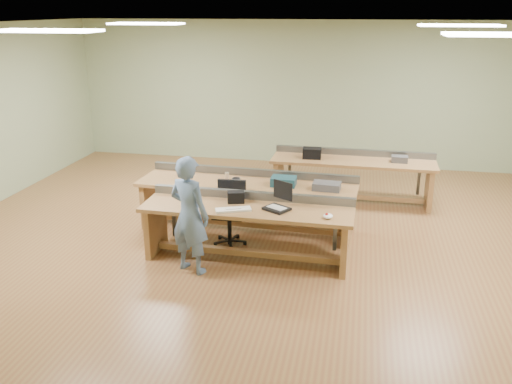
% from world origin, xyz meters
% --- Properties ---
extents(floor, '(10.00, 10.00, 0.00)m').
position_xyz_m(floor, '(0.00, 0.00, 0.00)').
color(floor, brown).
rests_on(floor, ground).
extents(ceiling, '(10.00, 10.00, 0.00)m').
position_xyz_m(ceiling, '(0.00, 0.00, 3.00)').
color(ceiling, silver).
rests_on(ceiling, wall_back).
extents(wall_back, '(10.00, 0.04, 3.00)m').
position_xyz_m(wall_back, '(0.00, 4.00, 1.50)').
color(wall_back, gray).
rests_on(wall_back, floor).
extents(wall_front, '(10.00, 0.04, 3.00)m').
position_xyz_m(wall_front, '(0.00, -4.00, 1.50)').
color(wall_front, gray).
rests_on(wall_front, floor).
extents(fluor_panels, '(6.20, 3.50, 0.03)m').
position_xyz_m(fluor_panels, '(0.00, 0.00, 2.97)').
color(fluor_panels, white).
rests_on(fluor_panels, ceiling).
extents(workbench_front, '(2.80, 0.79, 0.86)m').
position_xyz_m(workbench_front, '(-0.26, -0.92, 0.55)').
color(workbench_front, '#A26D44').
rests_on(workbench_front, floor).
extents(workbench_mid, '(3.30, 1.04, 0.86)m').
position_xyz_m(workbench_mid, '(-0.48, 0.09, 0.57)').
color(workbench_mid, '#A26D44').
rests_on(workbench_mid, floor).
extents(workbench_back, '(2.80, 0.80, 0.86)m').
position_xyz_m(workbench_back, '(1.04, 1.70, 0.55)').
color(workbench_back, '#A26D44').
rests_on(workbench_back, floor).
extents(person, '(0.65, 0.54, 1.53)m').
position_xyz_m(person, '(-0.90, -1.41, 0.76)').
color(person, '#6283A0').
rests_on(person, floor).
extents(laptop_base, '(0.39, 0.37, 0.03)m').
position_xyz_m(laptop_base, '(0.14, -0.98, 0.77)').
color(laptop_base, black).
rests_on(laptop_base, workbench_front).
extents(laptop_screen, '(0.27, 0.17, 0.24)m').
position_xyz_m(laptop_screen, '(0.20, -0.88, 0.99)').
color(laptop_screen, black).
rests_on(laptop_screen, laptop_base).
extents(keyboard, '(0.48, 0.31, 0.03)m').
position_xyz_m(keyboard, '(-0.41, -1.11, 0.76)').
color(keyboard, silver).
rests_on(keyboard, workbench_front).
extents(trackball_mouse, '(0.16, 0.17, 0.06)m').
position_xyz_m(trackball_mouse, '(0.80, -1.14, 0.78)').
color(trackball_mouse, white).
rests_on(trackball_mouse, workbench_front).
extents(camera_bag, '(0.25, 0.20, 0.15)m').
position_xyz_m(camera_bag, '(-0.45, -0.80, 0.83)').
color(camera_bag, black).
rests_on(camera_bag, workbench_front).
extents(task_chair, '(0.51, 0.51, 0.90)m').
position_xyz_m(task_chair, '(-0.62, -0.46, 0.33)').
color(task_chair, black).
rests_on(task_chair, floor).
extents(parts_bin_teal, '(0.36, 0.27, 0.13)m').
position_xyz_m(parts_bin_teal, '(0.07, 0.05, 0.81)').
color(parts_bin_teal, '#153945').
rests_on(parts_bin_teal, workbench_mid).
extents(parts_bin_grey, '(0.41, 0.27, 0.11)m').
position_xyz_m(parts_bin_grey, '(0.71, -0.03, 0.80)').
color(parts_bin_grey, '#3D3D40').
rests_on(parts_bin_grey, workbench_mid).
extents(mug, '(0.18, 0.18, 0.11)m').
position_xyz_m(mug, '(-0.62, -0.07, 0.80)').
color(mug, '#3D3D40').
rests_on(mug, workbench_mid).
extents(drinks_can, '(0.07, 0.07, 0.12)m').
position_xyz_m(drinks_can, '(-0.81, 0.15, 0.81)').
color(drinks_can, silver).
rests_on(drinks_can, workbench_mid).
extents(storage_box_back, '(0.32, 0.24, 0.18)m').
position_xyz_m(storage_box_back, '(0.33, 1.65, 0.84)').
color(storage_box_back, black).
rests_on(storage_box_back, workbench_back).
extents(tray_back, '(0.27, 0.20, 0.11)m').
position_xyz_m(tray_back, '(1.81, 1.68, 0.80)').
color(tray_back, '#3D3D40').
rests_on(tray_back, workbench_back).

